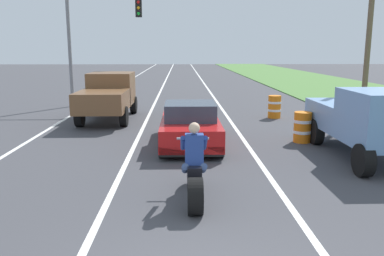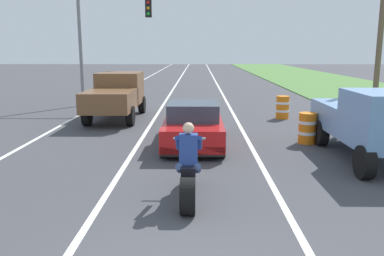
{
  "view_description": "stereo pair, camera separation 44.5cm",
  "coord_description": "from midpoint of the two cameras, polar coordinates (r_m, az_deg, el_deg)",
  "views": [
    {
      "loc": [
        -0.32,
        -4.01,
        3.0
      ],
      "look_at": [
        -0.03,
        6.07,
        1.0
      ],
      "focal_mm": 37.12,
      "sensor_mm": 36.0,
      "label": 1
    },
    {
      "loc": [
        0.13,
        -4.02,
        3.0
      ],
      "look_at": [
        -0.03,
        6.07,
        1.0
      ],
      "focal_mm": 37.12,
      "sensor_mm": 36.0,
      "label": 2
    }
  ],
  "objects": [
    {
      "name": "sports_car_red",
      "position": [
        12.64,
        -1.3,
        0.4
      ],
      "size": [
        1.84,
        4.3,
        1.37
      ],
      "color": "red",
      "rests_on": "ground"
    },
    {
      "name": "traffic_light_mast_near",
      "position": [
        21.88,
        -14.66,
        13.38
      ],
      "size": [
        4.14,
        0.34,
        6.0
      ],
      "color": "gray",
      "rests_on": "ground"
    },
    {
      "name": "lane_stripe_centre_dashed",
      "position": [
        24.26,
        -5.67,
        4.06
      ],
      "size": [
        0.14,
        120.0,
        0.01
      ],
      "primitive_type": "cube",
      "color": "white",
      "rests_on": "ground"
    },
    {
      "name": "utility_pole_roadside",
      "position": [
        19.62,
        23.61,
        13.82
      ],
      "size": [
        0.24,
        0.24,
        8.41
      ],
      "primitive_type": "cylinder",
      "color": "brown",
      "rests_on": "ground"
    },
    {
      "name": "construction_barrel_mid",
      "position": [
        17.98,
        11.07,
        3.02
      ],
      "size": [
        0.58,
        0.58,
        1.0
      ],
      "color": "orange",
      "rests_on": "ground"
    },
    {
      "name": "lane_stripe_left_solid",
      "position": [
        24.78,
        -14.02,
        3.93
      ],
      "size": [
        0.14,
        120.0,
        0.01
      ],
      "primitive_type": "cube",
      "color": "white",
      "rests_on": "ground"
    },
    {
      "name": "construction_barrel_nearest",
      "position": [
        13.43,
        14.67,
        0.13
      ],
      "size": [
        0.58,
        0.58,
        1.0
      ],
      "color": "orange",
      "rests_on": "ground"
    },
    {
      "name": "motorcycle_with_rider",
      "position": [
        7.88,
        -1.31,
        -6.56
      ],
      "size": [
        0.7,
        2.21,
        1.62
      ],
      "color": "black",
      "rests_on": "ground"
    },
    {
      "name": "pickup_truck_left_lane_brown",
      "position": [
        17.6,
        -12.65,
        4.76
      ],
      "size": [
        2.02,
        4.8,
        1.98
      ],
      "color": "brown",
      "rests_on": "ground"
    },
    {
      "name": "pickup_truck_right_shoulder_light_blue",
      "position": [
        12.01,
        23.03,
        1.25
      ],
      "size": [
        2.02,
        4.8,
        1.98
      ],
      "color": "#6B93C6",
      "rests_on": "ground"
    },
    {
      "name": "grass_verge_right",
      "position": [
        27.02,
        24.84,
        3.86
      ],
      "size": [
        10.0,
        120.0,
        0.06
      ],
      "primitive_type": "cube",
      "color": "#517F3D",
      "rests_on": "ground"
    },
    {
      "name": "lane_stripe_right_solid",
      "position": [
        24.28,
        2.86,
        4.1
      ],
      "size": [
        0.14,
        120.0,
        0.01
      ],
      "primitive_type": "cube",
      "color": "white",
      "rests_on": "ground"
    }
  ]
}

